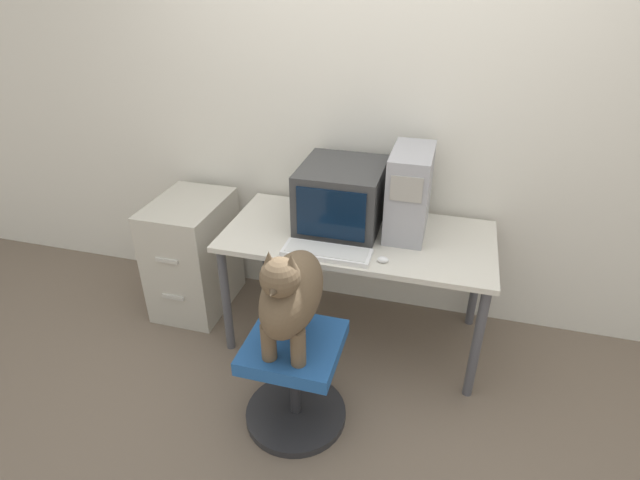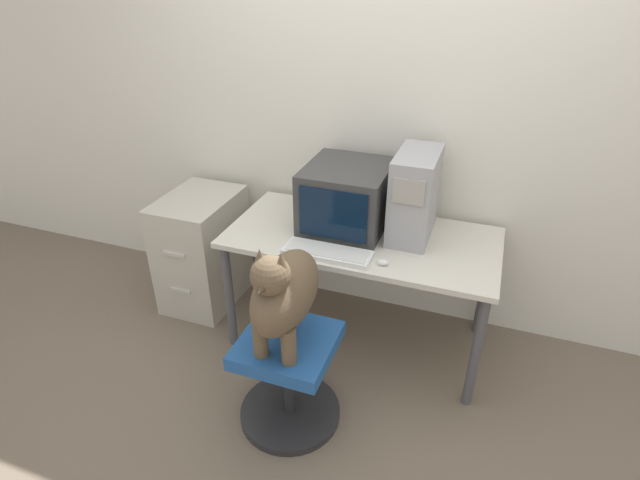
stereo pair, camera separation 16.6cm
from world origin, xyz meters
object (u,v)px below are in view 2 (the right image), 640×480
crt_monitor (347,197)px  pc_tower (414,195)px  office_chair (289,376)px  dog (284,292)px  filing_cabinet (203,250)px  keyboard (327,252)px

crt_monitor → pc_tower: 0.37m
pc_tower → office_chair: bearing=-116.2°
pc_tower → dog: (-0.40, -0.82, -0.17)m
crt_monitor → dog: (-0.03, -0.80, -0.11)m
pc_tower → office_chair: (-0.40, -0.80, -0.67)m
office_chair → dog: dog is taller
office_chair → filing_cabinet: bearing=141.0°
pc_tower → filing_cabinet: bearing=-177.5°
crt_monitor → keyboard: (0.01, -0.35, -0.16)m
crt_monitor → pc_tower: size_ratio=1.05×
pc_tower → keyboard: (-0.36, -0.36, -0.22)m
filing_cabinet → dog: bearing=-39.6°
office_chair → dog: size_ratio=0.93×
keyboard → pc_tower: bearing=45.6°
keyboard → office_chair: size_ratio=0.90×
keyboard → filing_cabinet: (-0.96, 0.31, -0.35)m
crt_monitor → pc_tower: bearing=2.7°
office_chair → dog: (0.00, -0.02, 0.51)m
pc_tower → filing_cabinet: (-1.32, -0.06, -0.57)m
keyboard → dog: 0.46m
keyboard → dog: (-0.04, -0.46, 0.05)m
pc_tower → keyboard: size_ratio=1.02×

